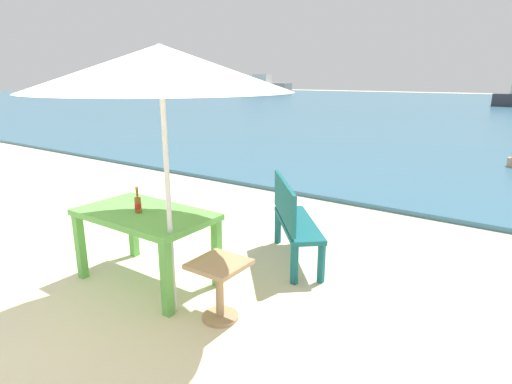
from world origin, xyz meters
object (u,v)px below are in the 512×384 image
Objects in this scene: picnic_table_green at (145,222)px; side_table_wood at (219,282)px; patio_umbrella at (161,69)px; boat_barge at (265,87)px; beer_bottle_amber at (138,204)px; bench_teal_center at (292,216)px.

picnic_table_green is 2.59× the size of side_table_wood.
patio_umbrella is 4.26× the size of side_table_wood.
boat_barge is (-24.84, 39.44, 0.23)m from picnic_table_green.
side_table_wood is at bearing -56.79° from boat_barge.
patio_umbrella is at bearing -57.31° from boat_barge.
picnic_table_green is 0.61× the size of patio_umbrella.
patio_umbrella is at bearing -16.98° from beer_bottle_amber.
boat_barge is (-25.89, 39.55, 0.52)m from side_table_wood.
picnic_table_green is at bearing 173.58° from side_table_wood.
bench_teal_center reaches higher than side_table_wood.
patio_umbrella is 1.82m from side_table_wood.
beer_bottle_amber reaches higher than bench_teal_center.
bench_teal_center is (0.98, 1.33, -0.31)m from beer_bottle_amber.
side_table_wood is at bearing -3.39° from beer_bottle_amber.
picnic_table_green is at bearing 67.75° from beer_bottle_amber.
boat_barge is at bearing 123.21° from side_table_wood.
beer_bottle_amber is 1.43m from patio_umbrella.
picnic_table_green reaches higher than side_table_wood.
picnic_table_green is 0.23× the size of boat_barge.
boat_barge reaches higher than side_table_wood.
patio_umbrella reaches higher than side_table_wood.
boat_barge reaches higher than bench_teal_center.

